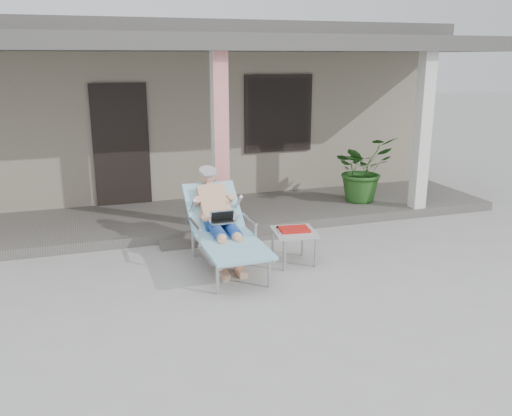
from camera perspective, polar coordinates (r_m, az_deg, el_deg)
name	(u,v)px	position (r m, az deg, el deg)	size (l,w,h in m)	color
ground	(268,290)	(6.52, 1.24, -8.61)	(60.00, 60.00, 0.00)	#9E9E99
house	(171,104)	(12.30, -8.99, 10.75)	(10.40, 5.40, 3.30)	gray
porch_deck	(209,216)	(9.21, -4.97, -0.84)	(10.00, 2.00, 0.15)	#605B56
porch_overhang	(206,49)	(8.78, -5.32, 16.30)	(10.00, 2.30, 2.85)	silver
porch_step	(227,239)	(8.15, -3.09, -3.28)	(2.00, 0.30, 0.07)	#605B56
lounger	(221,206)	(7.10, -3.68, 0.17)	(0.77, 1.98, 1.28)	#B7B7BC
side_table	(294,234)	(7.20, 4.03, -2.71)	(0.61, 0.61, 0.49)	#A2A29E
potted_palm	(362,169)	(9.92, 11.14, 4.07)	(1.06, 0.91, 1.17)	#26591E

